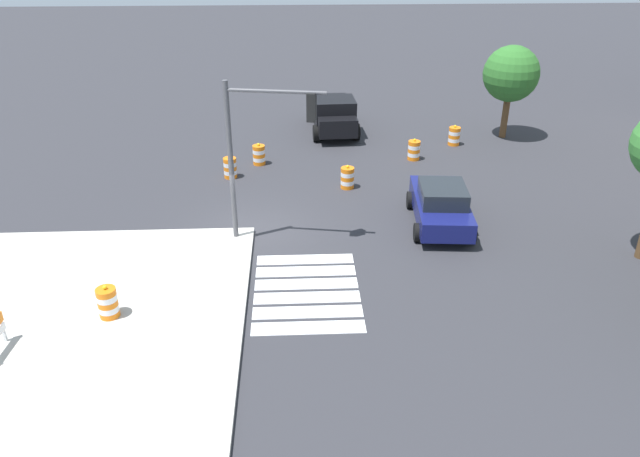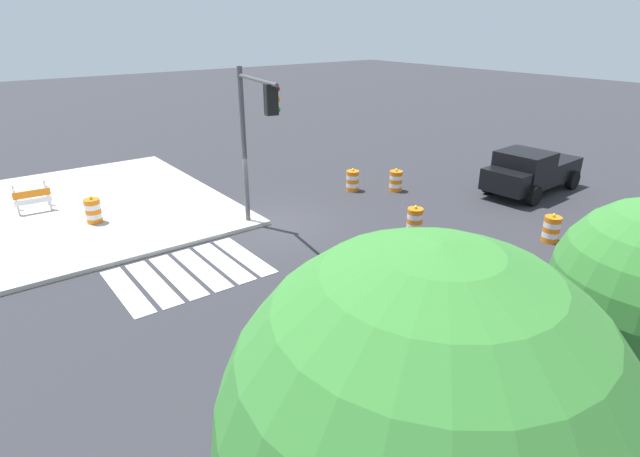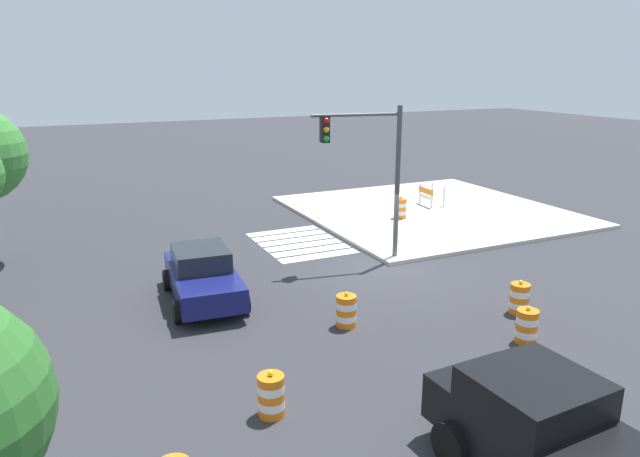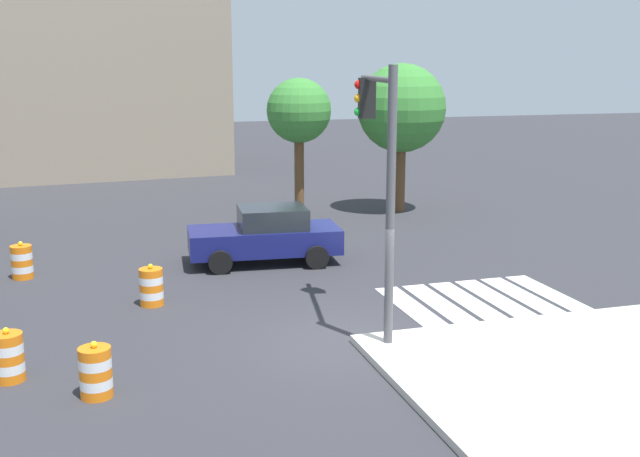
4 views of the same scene
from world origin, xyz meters
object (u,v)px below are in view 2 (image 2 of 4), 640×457
Objects in this scene: street_tree_streetside_near at (422,436)px; pickup_truck at (530,171)px; traffic_barrel_median_near at (551,229)px; traffic_barrel_median_far at (353,181)px; construction_barricade at (32,197)px; traffic_barrel_on_sidewalk at (93,211)px; traffic_barrel_far_curb at (415,220)px; traffic_light_pole at (254,124)px; traffic_barrel_near_corner at (396,181)px; sports_car at (411,271)px.

pickup_truck is at bearing -151.81° from street_tree_streetside_near.
traffic_barrel_median_far is at bearing -77.90° from traffic_barrel_median_near.
traffic_barrel_median_near is at bearing 135.27° from construction_barricade.
traffic_barrel_on_sidewalk is at bearing -24.43° from pickup_truck.
traffic_light_pole reaches higher than traffic_barrel_far_curb.
traffic_barrel_near_corner is at bearing -134.98° from street_tree_streetside_near.
street_tree_streetside_near reaches higher than traffic_barrel_far_curb.
traffic_barrel_on_sidewalk is 7.03m from traffic_light_pole.
construction_barricade reaches higher than traffic_barrel_near_corner.
pickup_truck is at bearing -179.10° from traffic_barrel_far_curb.
sports_car is 4.35× the size of traffic_barrel_far_curb.
traffic_barrel_far_curb is at bearing 0.90° from pickup_truck.
traffic_barrel_on_sidewalk is (5.47, -10.62, -0.21)m from sports_car.
traffic_light_pole is (7.38, 0.62, 3.46)m from traffic_barrel_near_corner.
traffic_barrel_median_far is at bearing -39.28° from pickup_truck.
traffic_barrel_on_sidewalk is (16.27, -7.39, -0.37)m from pickup_truck.
traffic_light_pole is (-4.46, 4.32, 3.31)m from traffic_barrel_on_sidewalk.
traffic_light_pole is (11.82, -3.07, 2.94)m from pickup_truck.
street_tree_streetside_near is at bearing 28.19° from pickup_truck.
pickup_truck is 7.71m from traffic_barrel_median_far.
sports_car is 4.71m from traffic_barrel_far_curb.
traffic_barrel_near_corner is at bearing -175.21° from traffic_light_pole.
pickup_truck is (-10.81, -3.23, 0.16)m from sports_car.
traffic_barrel_median_far is (-4.85, -8.10, -0.36)m from sports_car.
construction_barricade is (13.66, -13.54, 0.27)m from traffic_barrel_median_near.
traffic_barrel_near_corner is 0.18× the size of street_tree_streetside_near.
pickup_truck is 5.79m from traffic_barrel_near_corner.
traffic_barrel_on_sidewalk is 0.18× the size of street_tree_streetside_near.
traffic_barrel_median_far is (1.51, -1.18, 0.00)m from traffic_barrel_near_corner.
pickup_truck is 12.56m from traffic_light_pole.
traffic_light_pole reaches higher than traffic_barrel_median_far.
traffic_barrel_median_near is 16.28m from traffic_barrel_on_sidewalk.
sports_car reaches higher than construction_barricade.
traffic_barrel_median_far is at bearing -129.01° from street_tree_streetside_near.
traffic_barrel_median_near is 8.54m from traffic_barrel_median_far.
traffic_light_pole reaches higher than construction_barricade.
construction_barricade reaches higher than traffic_barrel_median_far.
traffic_barrel_median_far is 10.63m from traffic_barrel_on_sidewalk.
traffic_barrel_far_curb is (7.29, 0.11, -0.52)m from pickup_truck.
traffic_barrel_median_near is 14.99m from street_tree_streetside_near.
pickup_truck reaches higher than traffic_barrel_on_sidewalk.
traffic_barrel_near_corner is 0.19× the size of traffic_light_pole.
sports_car is 4.35× the size of traffic_barrel_median_near.
traffic_barrel_median_near is 10.66m from traffic_light_pole.
construction_barricade is (17.82, -10.05, -0.25)m from pickup_truck.
traffic_barrel_median_near and traffic_barrel_median_far have the same top height.
construction_barricade is at bearing -29.41° from pickup_truck.
traffic_barrel_near_corner is 12.40m from traffic_barrel_on_sidewalk.
pickup_truck is 0.93× the size of street_tree_streetside_near.
street_tree_streetside_near is (13.05, 13.06, 3.50)m from traffic_barrel_near_corner.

